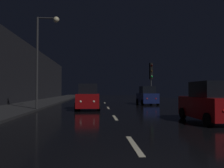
{
  "coord_description": "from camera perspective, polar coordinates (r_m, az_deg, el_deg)",
  "views": [
    {
      "loc": [
        -1.07,
        -3.05,
        1.54
      ],
      "look_at": [
        0.52,
        18.35,
        2.18
      ],
      "focal_mm": 34.61,
      "sensor_mm": 36.0,
      "label": 1
    }
  ],
  "objects": [
    {
      "name": "car_parked_right_far",
      "position": [
        23.97,
        9.24,
        -3.18
      ],
      "size": [
        1.83,
        3.95,
        1.99
      ],
      "rotation": [
        0.0,
        0.0,
        1.57
      ],
      "color": "#141E51",
      "rests_on": "ground"
    },
    {
      "name": "streetlamp_overhead",
      "position": [
        17.38,
        -17.64,
        9.06
      ],
      "size": [
        1.7,
        0.44,
        7.18
      ],
      "color": "#2D2D30",
      "rests_on": "ground"
    },
    {
      "name": "ground",
      "position": [
        27.62,
        -2.03,
        -4.91
      ],
      "size": [
        27.62,
        84.0,
        0.02
      ],
      "primitive_type": "cube",
      "color": "black"
    },
    {
      "name": "sidewalk_left",
      "position": [
        28.36,
        -17.64,
        -4.58
      ],
      "size": [
        4.4,
        84.0,
        0.15
      ],
      "primitive_type": "cube",
      "color": "#28282B",
      "rests_on": "ground"
    },
    {
      "name": "car_parked_right_near",
      "position": [
        11.68,
        24.42,
        -4.67
      ],
      "size": [
        1.82,
        3.93,
        1.98
      ],
      "rotation": [
        0.0,
        0.0,
        1.57
      ],
      "color": "maroon",
      "rests_on": "ground"
    },
    {
      "name": "building_facade_left",
      "position": [
        25.83,
        -25.0,
        3.5
      ],
      "size": [
        0.8,
        63.0,
        7.61
      ],
      "primitive_type": "cube",
      "color": "black",
      "rests_on": "ground"
    },
    {
      "name": "car_approaching_headlights",
      "position": [
        17.65,
        -6.3,
        -3.62
      ],
      "size": [
        1.9,
        4.11,
        2.07
      ],
      "rotation": [
        0.0,
        0.0,
        -1.57
      ],
      "color": "maroon",
      "rests_on": "ground"
    },
    {
      "name": "traffic_light_far_right",
      "position": [
        25.48,
        10.3,
        2.57
      ],
      "size": [
        0.38,
        0.48,
        4.73
      ],
      "rotation": [
        0.0,
        0.0,
        -1.33
      ],
      "color": "#38383A",
      "rests_on": "ground"
    },
    {
      "name": "lane_centerline",
      "position": [
        16.05,
        -0.4,
        -7.18
      ],
      "size": [
        0.16,
        22.72,
        0.01
      ],
      "color": "beige",
      "rests_on": "ground"
    }
  ]
}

